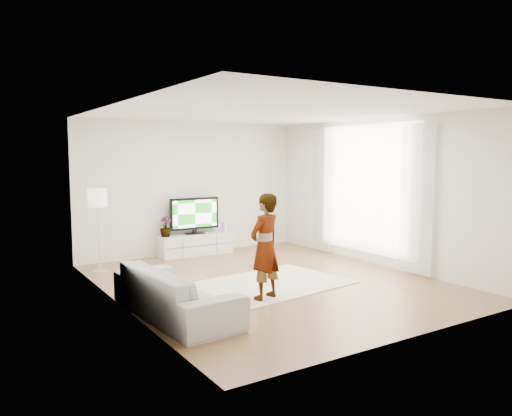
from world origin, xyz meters
TOP-DOWN VIEW (x-y plane):
  - floor at (0.00, 0.00)m, footprint 6.00×6.00m
  - ceiling at (0.00, 0.00)m, footprint 6.00×6.00m
  - wall_left at (-2.50, 0.00)m, footprint 0.02×6.00m
  - wall_right at (2.50, 0.00)m, footprint 0.02×6.00m
  - wall_back at (0.00, 3.00)m, footprint 5.00×0.02m
  - wall_front at (0.00, -3.00)m, footprint 5.00×0.02m
  - window at (2.48, 0.30)m, footprint 0.01×2.60m
  - curtain_near at (2.40, -1.00)m, footprint 0.04×0.70m
  - curtain_far at (2.40, 1.60)m, footprint 0.04×0.70m
  - media_console at (-0.04, 2.76)m, footprint 1.58×0.45m
  - television at (-0.04, 2.79)m, footprint 1.11×0.22m
  - game_console at (0.65, 2.76)m, footprint 0.05×0.15m
  - potted_plant at (-0.71, 2.77)m, footprint 0.25×0.25m
  - rug at (-0.05, -0.12)m, footprint 2.63×2.04m
  - player at (-0.62, -0.80)m, footprint 0.65×0.53m
  - sofa at (-2.03, -0.80)m, footprint 1.01×2.25m
  - floor_lamp at (-2.20, 2.24)m, footprint 0.34×0.34m

SIDE VIEW (x-z plane):
  - floor at x=0.00m, z-range 0.00..0.00m
  - rug at x=-0.05m, z-range 0.00..0.01m
  - media_console at x=-0.04m, z-range 0.00..0.44m
  - sofa at x=-2.03m, z-range 0.00..0.64m
  - game_console at x=0.65m, z-range 0.44..0.65m
  - potted_plant at x=-0.71m, z-range 0.44..0.86m
  - player at x=-0.62m, z-range 0.01..1.56m
  - television at x=-0.04m, z-range 0.48..1.25m
  - floor_lamp at x=-2.20m, z-range 0.52..2.04m
  - curtain_near at x=2.40m, z-range 0.05..2.65m
  - curtain_far at x=2.40m, z-range 0.05..2.65m
  - wall_left at x=-2.50m, z-range 0.00..2.80m
  - wall_right at x=2.50m, z-range 0.00..2.80m
  - wall_back at x=0.00m, z-range 0.00..2.80m
  - wall_front at x=0.00m, z-range 0.00..2.80m
  - window at x=2.48m, z-range 0.20..2.70m
  - ceiling at x=0.00m, z-range 2.80..2.80m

